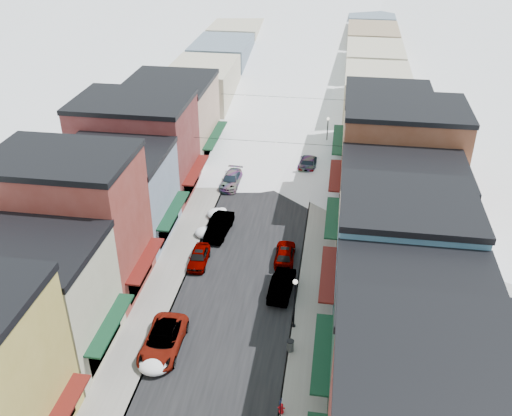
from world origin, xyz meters
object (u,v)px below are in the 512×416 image
(car_white_suv, at_px, (163,341))
(car_green_sedan, at_px, (282,284))
(fire_hydrant, at_px, (281,408))
(trash_can, at_px, (290,345))
(car_dark_hatch, at_px, (219,226))
(car_silver_sedan, at_px, (199,257))
(streetlamp_near, at_px, (295,297))

(car_white_suv, xyz_separation_m, car_green_sedan, (8.06, 8.24, -0.01))
(car_green_sedan, xyz_separation_m, fire_hydrant, (1.44, -12.89, -0.31))
(car_green_sedan, height_order, trash_can, car_green_sedan)
(car_dark_hatch, distance_m, fire_hydrant, 23.06)
(car_silver_sedan, distance_m, fire_hydrant, 18.60)
(car_dark_hatch, height_order, car_green_sedan, car_dark_hatch)
(fire_hydrant, bearing_deg, streetlamp_near, 90.00)
(car_silver_sedan, relative_size, car_green_sedan, 0.83)
(car_white_suv, height_order, streetlamp_near, streetlamp_near)
(fire_hydrant, xyz_separation_m, streetlamp_near, (0.00, 8.56, 2.52))
(car_dark_hatch, height_order, streetlamp_near, streetlamp_near)
(fire_hydrant, bearing_deg, car_dark_hatch, 112.16)
(car_green_sedan, bearing_deg, trash_can, 105.53)
(car_dark_hatch, distance_m, streetlamp_near, 15.63)
(car_dark_hatch, bearing_deg, car_green_sedan, -44.53)
(car_silver_sedan, relative_size, streetlamp_near, 0.90)
(car_white_suv, distance_m, fire_hydrant, 10.59)
(car_silver_sedan, xyz_separation_m, streetlamp_near, (9.50, -7.43, 2.33))
(trash_can, bearing_deg, streetlamp_near, 90.00)
(car_silver_sedan, relative_size, car_dark_hatch, 0.80)
(car_white_suv, bearing_deg, car_silver_sedan, 89.31)
(car_silver_sedan, bearing_deg, car_white_suv, -92.38)
(car_green_sedan, bearing_deg, car_silver_sedan, -16.98)
(car_green_sedan, distance_m, streetlamp_near, 5.07)
(streetlamp_near, bearing_deg, car_white_suv, -157.68)
(car_dark_hatch, distance_m, trash_can, 17.80)
(car_white_suv, height_order, fire_hydrant, car_white_suv)
(car_white_suv, distance_m, car_silver_sedan, 11.33)
(car_dark_hatch, bearing_deg, fire_hydrant, -63.01)
(car_white_suv, height_order, trash_can, car_white_suv)
(car_dark_hatch, bearing_deg, car_white_suv, -87.92)
(trash_can, bearing_deg, fire_hydrant, -90.00)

